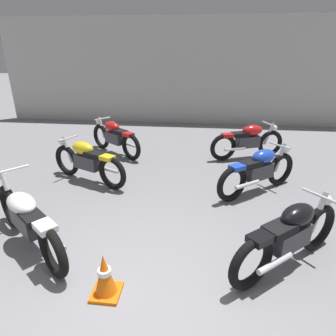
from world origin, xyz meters
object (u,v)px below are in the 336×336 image
at_px(motorcycle_right_row_1, 259,170).
at_px(motorcycle_left_row_2, 115,137).
at_px(motorcycle_left_row_1, 87,161).
at_px(motorcycle_left_row_0, 27,218).
at_px(motorcycle_right_row_0, 290,235).
at_px(traffic_cone, 105,276).
at_px(motorcycle_right_row_2, 248,141).

bearing_deg(motorcycle_right_row_1, motorcycle_left_row_2, 150.80).
bearing_deg(motorcycle_left_row_1, motorcycle_left_row_0, -90.48).
height_order(motorcycle_left_row_1, motorcycle_right_row_0, same).
bearing_deg(motorcycle_left_row_1, motorcycle_right_row_1, -1.83).
xyz_separation_m(motorcycle_left_row_0, motorcycle_left_row_2, (0.08, 3.90, 0.01)).
relative_size(motorcycle_left_row_1, motorcycle_left_row_2, 1.12).
bearing_deg(traffic_cone, motorcycle_right_row_2, 65.13).
xyz_separation_m(motorcycle_right_row_1, motorcycle_right_row_2, (0.07, 1.90, 0.00)).
relative_size(motorcycle_left_row_0, traffic_cone, 3.25).
bearing_deg(motorcycle_right_row_2, motorcycle_right_row_1, -92.02).
relative_size(motorcycle_right_row_1, traffic_cone, 3.01).
relative_size(motorcycle_left_row_0, motorcycle_right_row_1, 1.08).
height_order(motorcycle_right_row_0, motorcycle_right_row_2, same).
height_order(motorcycle_left_row_2, motorcycle_right_row_1, same).
distance_m(motorcycle_left_row_0, motorcycle_left_row_2, 3.90).
height_order(motorcycle_left_row_0, motorcycle_right_row_0, motorcycle_left_row_0).
distance_m(motorcycle_right_row_0, traffic_cone, 2.24).
height_order(motorcycle_left_row_0, motorcycle_left_row_1, motorcycle_left_row_0).
xyz_separation_m(motorcycle_left_row_2, motorcycle_right_row_0, (3.33, -3.91, 0.00)).
xyz_separation_m(motorcycle_left_row_0, motorcycle_right_row_1, (3.39, 2.05, 0.01)).
distance_m(motorcycle_right_row_0, motorcycle_right_row_1, 2.06).
xyz_separation_m(motorcycle_right_row_0, motorcycle_right_row_2, (0.05, 3.95, 0.00)).
distance_m(motorcycle_left_row_0, traffic_cone, 1.49).
distance_m(motorcycle_left_row_0, motorcycle_left_row_1, 2.16).
bearing_deg(motorcycle_left_row_0, motorcycle_left_row_1, 89.52).
xyz_separation_m(motorcycle_left_row_2, motorcycle_right_row_1, (3.31, -1.85, 0.00)).
bearing_deg(motorcycle_right_row_2, motorcycle_left_row_0, -131.21).
relative_size(motorcycle_left_row_1, traffic_cone, 3.38).
xyz_separation_m(motorcycle_left_row_1, motorcycle_right_row_2, (3.44, 1.79, 0.00)).
bearing_deg(motorcycle_right_row_0, motorcycle_left_row_1, 147.48).
bearing_deg(traffic_cone, motorcycle_right_row_1, 52.86).
distance_m(motorcycle_left_row_1, motorcycle_right_row_1, 3.38).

